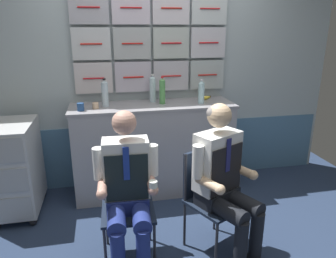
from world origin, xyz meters
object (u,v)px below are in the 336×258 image
service_trolley (16,166)px  folding_chair_left (127,194)px  folding_chair_right (209,189)px  water_bottle_clear (153,89)px  snack_banana (205,98)px  crew_member_right (224,177)px  paper_cup_blue (96,105)px  crew_member_left (127,187)px

service_trolley → folding_chair_left: 1.27m
folding_chair_right → water_bottle_clear: (-0.27, 1.12, 0.63)m
water_bottle_clear → snack_banana: water_bottle_clear is taller
crew_member_right → snack_banana: crew_member_right is taller
crew_member_right → paper_cup_blue: bearing=131.2°
folding_chair_left → crew_member_right: (0.73, -0.19, 0.17)m
crew_member_left → water_bottle_clear: (0.39, 1.24, 0.48)m
water_bottle_clear → snack_banana: size_ratio=1.72×
folding_chair_left → crew_member_right: 0.77m
service_trolley → crew_member_left: 1.39m
folding_chair_right → paper_cup_blue: 1.38m
crew_member_left → paper_cup_blue: bearing=101.3°
folding_chair_left → paper_cup_blue: (-0.22, 0.89, 0.52)m
folding_chair_right → crew_member_right: (0.07, -0.14, 0.17)m
crew_member_left → paper_cup_blue: 1.14m
paper_cup_blue → service_trolley: bearing=-172.2°
folding_chair_right → water_bottle_clear: size_ratio=2.80×
paper_cup_blue → snack_banana: bearing=8.2°
water_bottle_clear → snack_banana: (0.58, -0.02, -0.12)m
crew_member_right → paper_cup_blue: (-0.95, 1.08, 0.35)m
crew_member_right → crew_member_left: bearing=178.0°
service_trolley → crew_member_right: (1.73, -0.97, 0.19)m
water_bottle_clear → crew_member_left: bearing=-107.5°
water_bottle_clear → paper_cup_blue: 0.64m
folding_chair_left → service_trolley: bearing=142.0°
crew_member_right → water_bottle_clear: 1.39m
folding_chair_left → crew_member_left: crew_member_left is taller
folding_chair_left → water_bottle_clear: size_ratio=2.80×
paper_cup_blue → folding_chair_left: bearing=-76.3°
folding_chair_right → paper_cup_blue: paper_cup_blue is taller
service_trolley → folding_chair_right: service_trolley is taller
service_trolley → crew_member_right: bearing=-29.3°
folding_chair_left → snack_banana: size_ratio=4.80×
folding_chair_right → snack_banana: size_ratio=4.80×
crew_member_left → paper_cup_blue: (-0.21, 1.06, 0.37)m
service_trolley → water_bottle_clear: 1.56m
crew_member_right → snack_banana: 1.32m
folding_chair_right → snack_banana: bearing=74.5°
snack_banana → folding_chair_right: bearing=-105.5°
folding_chair_right → crew_member_right: 0.23m
folding_chair_right → water_bottle_clear: bearing=103.6°
folding_chair_left → folding_chair_right: (0.66, -0.05, 0.00)m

